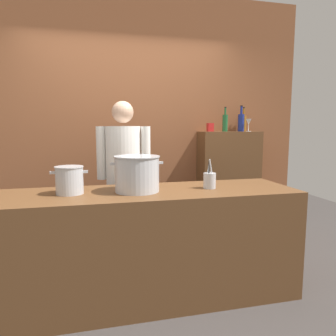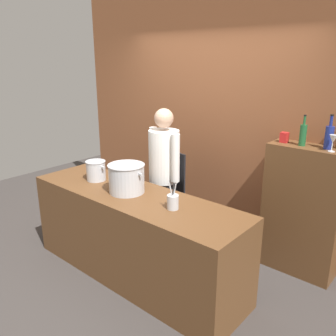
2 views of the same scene
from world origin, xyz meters
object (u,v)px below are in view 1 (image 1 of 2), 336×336
at_px(stockpot_small, 69,180).
at_px(wine_bottle_amber, 243,123).
at_px(stockpot_large, 137,174).
at_px(chef, 124,173).
at_px(utensil_crock, 210,180).
at_px(wine_bottle_cobalt, 241,122).
at_px(wine_glass_short, 249,123).
at_px(spice_tin_red, 210,127).
at_px(wine_bottle_green, 225,122).

relative_size(stockpot_small, wine_bottle_amber, 0.90).
xyz_separation_m(stockpot_large, stockpot_small, (-0.52, 0.03, -0.04)).
relative_size(chef, utensil_crock, 6.63).
bearing_deg(wine_bottle_cobalt, wine_bottle_amber, 48.58).
height_order(stockpot_small, wine_bottle_amber, wine_bottle_amber).
height_order(utensil_crock, wine_glass_short, wine_glass_short).
distance_m(wine_bottle_cobalt, spice_tin_red, 0.42).
height_order(wine_bottle_amber, spice_tin_red, wine_bottle_amber).
distance_m(utensil_crock, wine_bottle_green, 1.44).
xyz_separation_m(wine_bottle_green, wine_bottle_cobalt, (0.23, 0.03, 0.01)).
relative_size(wine_bottle_cobalt, spice_tin_red, 3.15).
bearing_deg(stockpot_large, wine_bottle_cobalt, 38.77).
bearing_deg(chef, wine_bottle_amber, -142.70).
bearing_deg(wine_bottle_amber, stockpot_small, -148.94).
bearing_deg(wine_glass_short, utensil_crock, -129.83).
xyz_separation_m(wine_bottle_amber, spice_tin_red, (-0.50, -0.10, -0.06)).
bearing_deg(chef, spice_tin_red, -138.42).
bearing_deg(stockpot_small, spice_tin_red, 35.97).
height_order(stockpot_small, wine_bottle_green, wine_bottle_green).
bearing_deg(wine_bottle_amber, chef, -157.63).
height_order(stockpot_large, spice_tin_red, spice_tin_red).
bearing_deg(wine_bottle_green, utensil_crock, -118.82).
xyz_separation_m(utensil_crock, wine_bottle_green, (0.65, 1.18, 0.50)).
height_order(utensil_crock, wine_bottle_cobalt, wine_bottle_cobalt).
xyz_separation_m(stockpot_small, utensil_crock, (1.12, -0.04, -0.04)).
relative_size(utensil_crock, wine_bottle_cobalt, 0.77).
relative_size(wine_bottle_green, wine_bottle_cobalt, 0.93).
bearing_deg(wine_glass_short, spice_tin_red, 171.91).
bearing_deg(stockpot_small, stockpot_large, -3.16).
xyz_separation_m(chef, wine_bottle_cobalt, (1.54, 0.58, 0.51)).
xyz_separation_m(stockpot_small, wine_bottle_amber, (2.08, 1.25, 0.46)).
height_order(wine_bottle_cobalt, spice_tin_red, wine_bottle_cobalt).
bearing_deg(stockpot_small, wine_bottle_green, 32.60).
bearing_deg(wine_bottle_cobalt, chef, -159.46).
height_order(chef, stockpot_small, chef).
distance_m(stockpot_small, utensil_crock, 1.13).
xyz_separation_m(stockpot_small, spice_tin_red, (1.58, 1.15, 0.40)).
height_order(stockpot_small, spice_tin_red, spice_tin_red).
relative_size(wine_bottle_amber, spice_tin_red, 3.01).
bearing_deg(stockpot_large, wine_bottle_amber, 39.34).
bearing_deg(wine_bottle_green, wine_glass_short, -10.04).
height_order(wine_bottle_green, wine_bottle_cobalt, wine_bottle_cobalt).
height_order(stockpot_large, wine_bottle_amber, wine_bottle_amber).
bearing_deg(wine_glass_short, chef, -162.87).
relative_size(stockpot_large, wine_bottle_amber, 1.36).
xyz_separation_m(wine_glass_short, spice_tin_red, (-0.48, 0.07, -0.06)).
relative_size(stockpot_small, wine_glass_short, 1.78).
bearing_deg(wine_bottle_green, stockpot_small, -147.40).
relative_size(stockpot_small, spice_tin_red, 2.72).
distance_m(stockpot_large, spice_tin_red, 1.63).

